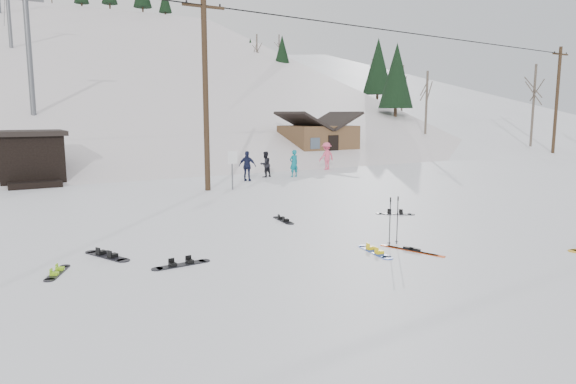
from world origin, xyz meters
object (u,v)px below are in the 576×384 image
cabin (318,142)px  hero_snowboard (375,251)px  hero_skis (412,250)px  utility_pole (206,90)px

cabin → hero_snowboard: (-13.35, -22.60, -1.46)m
hero_snowboard → hero_skis: hero_snowboard is taller
utility_pole → hero_skis: size_ratio=5.03×
cabin → hero_skis: cabin is taller
utility_pole → hero_snowboard: bearing=-91.6°
utility_pole → cabin: size_ratio=1.67×
cabin → hero_skis: bearing=-118.4°
cabin → hero_snowboard: 26.29m
hero_skis → utility_pole: bearing=74.2°
hero_snowboard → utility_pole: bearing=8.1°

